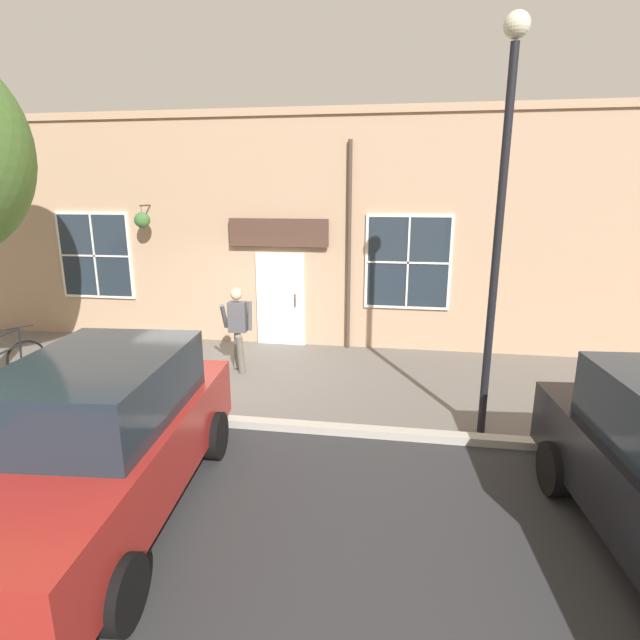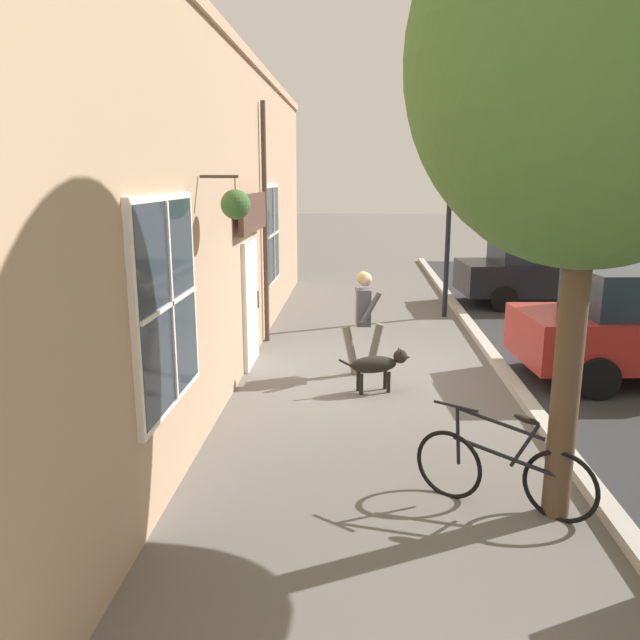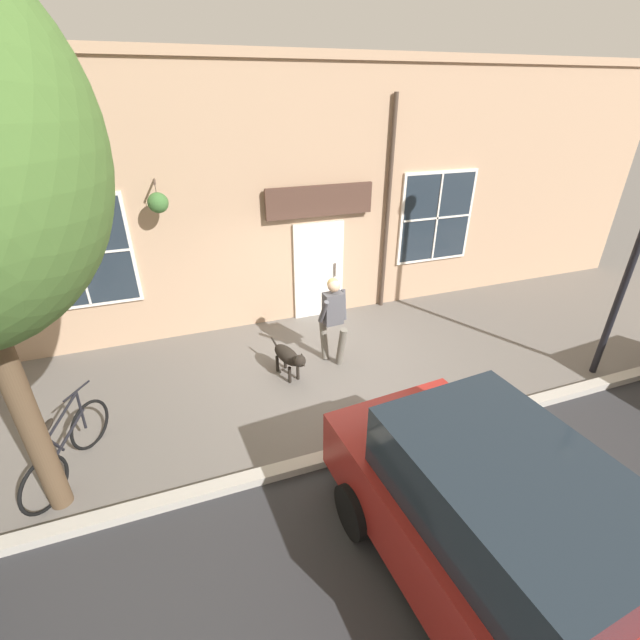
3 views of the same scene
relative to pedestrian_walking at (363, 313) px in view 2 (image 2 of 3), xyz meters
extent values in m
plane|color=#66605B|center=(0.28, -0.12, -1.00)|extent=(90.00, 90.00, 0.00)
cube|color=#B2ADA3|center=(2.28, -0.12, -0.94)|extent=(0.20, 28.00, 0.12)
cube|color=tan|center=(-2.07, -0.12, 1.47)|extent=(0.30, 18.00, 4.94)
cube|color=tan|center=(-2.07, -0.12, 4.02)|extent=(0.42, 18.00, 0.16)
cube|color=white|center=(-1.90, 0.40, 0.05)|extent=(0.10, 1.10, 2.10)
cube|color=#232D38|center=(-1.87, 0.40, 0.00)|extent=(0.03, 0.90, 1.90)
cylinder|color=#47382D|center=(-1.81, 0.75, 0.05)|extent=(0.03, 0.03, 0.30)
cube|color=#4C3328|center=(-1.80, 0.40, 1.55)|extent=(0.08, 2.20, 0.60)
cylinder|color=#47382D|center=(-1.84, 1.94, 1.23)|extent=(0.09, 0.09, 4.45)
cylinder|color=#47382D|center=(-1.68, -2.59, 2.12)|extent=(0.44, 0.04, 0.04)
cylinder|color=#47382D|center=(-1.50, -2.59, 1.94)|extent=(0.01, 0.01, 0.34)
cone|color=#2D2823|center=(-1.50, -2.59, 1.72)|extent=(0.32, 0.32, 0.18)
sphere|color=#3D6B33|center=(-1.50, -2.59, 1.81)|extent=(0.34, 0.34, 0.34)
cube|color=white|center=(-1.90, -4.07, 0.95)|extent=(0.08, 1.82, 2.02)
cube|color=#232D38|center=(-1.87, -4.07, 0.95)|extent=(0.03, 1.70, 1.90)
cube|color=white|center=(-1.85, -4.07, 0.95)|extent=(0.04, 0.04, 1.90)
cube|color=white|center=(-1.85, -4.07, 0.95)|extent=(0.04, 1.70, 0.04)
cube|color=white|center=(-1.90, 3.20, 0.95)|extent=(0.08, 1.82, 2.02)
cube|color=#232D38|center=(-1.87, 3.20, 0.95)|extent=(0.03, 1.70, 1.90)
cube|color=white|center=(-1.85, 3.20, 0.95)|extent=(0.04, 0.04, 1.90)
cube|color=white|center=(-1.85, 3.20, 0.95)|extent=(0.04, 1.70, 0.04)
cylinder|color=#6B665B|center=(0.19, 0.09, -0.60)|extent=(0.30, 0.15, 0.81)
cylinder|color=#6B665B|center=(-0.20, -0.10, -0.60)|extent=(0.30, 0.15, 0.81)
cube|color=#4C4C51|center=(0.00, 0.00, 0.10)|extent=(0.25, 0.36, 0.59)
sphere|color=tan|center=(0.02, 0.00, 0.54)|extent=(0.22, 0.22, 0.22)
sphere|color=tan|center=(-0.01, 0.00, 0.56)|extent=(0.21, 0.21, 0.21)
cylinder|color=#4C4C51|center=(-0.06, 0.23, 0.11)|extent=(0.17, 0.10, 0.57)
cylinder|color=#4C4C51|center=(0.11, -0.22, 0.13)|extent=(0.33, 0.11, 0.52)
ellipsoid|color=black|center=(0.15, -0.91, -0.58)|extent=(0.75, 0.46, 0.25)
cylinder|color=black|center=(0.33, -0.77, -0.84)|extent=(0.06, 0.06, 0.31)
cylinder|color=black|center=(0.38, -0.93, -0.84)|extent=(0.06, 0.06, 0.31)
cylinder|color=black|center=(-0.07, -0.89, -0.84)|extent=(0.06, 0.06, 0.31)
cylinder|color=black|center=(-0.03, -1.05, -0.84)|extent=(0.06, 0.06, 0.31)
sphere|color=black|center=(0.55, -0.80, -0.48)|extent=(0.21, 0.21, 0.21)
cone|color=black|center=(0.65, -0.77, -0.50)|extent=(0.12, 0.11, 0.09)
cone|color=black|center=(0.52, -0.75, -0.38)|extent=(0.06, 0.06, 0.07)
cone|color=black|center=(0.55, -0.85, -0.38)|extent=(0.06, 0.06, 0.07)
cylinder|color=black|center=(-0.26, -1.03, -0.53)|extent=(0.21, 0.09, 0.14)
cylinder|color=brown|center=(1.79, -4.24, 0.48)|extent=(0.25, 0.25, 2.95)
ellipsoid|color=#4C7533|center=(1.79, -4.24, 3.04)|extent=(3.10, 2.79, 3.41)
sphere|color=#4C7533|center=(1.62, -4.02, 2.50)|extent=(1.64, 1.64, 1.64)
torus|color=black|center=(0.82, -3.96, -0.67)|extent=(0.61, 0.43, 0.70)
torus|color=black|center=(1.79, -4.35, -0.67)|extent=(0.61, 0.43, 0.70)
cylinder|color=black|center=(1.30, -4.16, -0.47)|extent=(0.92, 0.41, 0.24)
cylinder|color=black|center=(1.47, -4.23, -0.33)|extent=(0.25, 0.13, 0.47)
cylinder|color=black|center=(1.26, -4.14, -0.15)|extent=(0.77, 0.34, 0.21)
cylinder|color=black|center=(0.89, -3.99, -0.35)|extent=(0.09, 0.06, 0.58)
cylinder|color=black|center=(0.86, -3.98, -0.05)|extent=(0.40, 0.28, 0.03)
ellipsoid|color=black|center=(1.47, -4.23, -0.07)|extent=(0.27, 0.19, 0.11)
cylinder|color=black|center=(3.19, 0.72, -0.69)|extent=(0.63, 0.23, 0.62)
cylinder|color=black|center=(3.33, -1.03, -0.69)|extent=(0.63, 0.23, 0.62)
cube|color=black|center=(4.60, 5.86, -0.31)|extent=(4.43, 2.10, 0.76)
cube|color=#1E2833|center=(4.39, 5.85, 0.41)|extent=(2.35, 1.72, 0.68)
cylinder|color=black|center=(5.86, 6.85, -0.69)|extent=(0.63, 0.23, 0.62)
cylinder|color=black|center=(6.00, 5.09, -0.69)|extent=(0.63, 0.23, 0.62)
cylinder|color=black|center=(3.20, 6.63, -0.69)|extent=(0.63, 0.23, 0.62)
cylinder|color=black|center=(3.34, 4.88, -0.69)|extent=(0.63, 0.23, 0.62)
cylinder|color=black|center=(1.89, 4.30, 1.60)|extent=(0.11, 0.11, 5.19)
sphere|color=beige|center=(1.89, 4.30, 4.37)|extent=(0.32, 0.32, 0.32)
camera|label=1|loc=(8.87, 3.02, 2.45)|focal=28.00mm
camera|label=2|loc=(-0.11, -9.72, 2.12)|focal=35.00mm
camera|label=3|loc=(6.22, -2.46, 3.45)|focal=24.00mm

